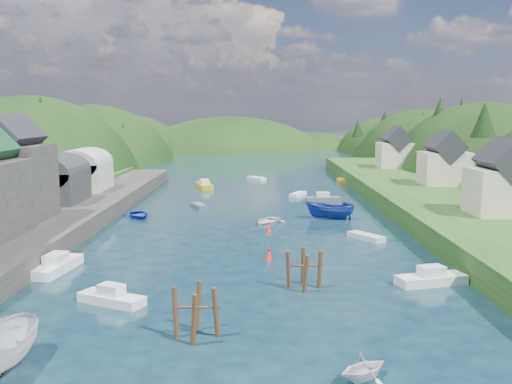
{
  "coord_description": "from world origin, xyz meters",
  "views": [
    {
      "loc": [
        0.2,
        -39.56,
        13.5
      ],
      "look_at": [
        0.0,
        28.0,
        4.0
      ],
      "focal_mm": 40.0,
      "sensor_mm": 36.0,
      "label": 1
    }
  ],
  "objects_px": {
    "channel_buoy_far": "(269,227)",
    "piling_cluster_near": "(196,317)",
    "channel_buoy_near": "(269,254)",
    "piling_cluster_far": "(304,273)"
  },
  "relations": [
    {
      "from": "channel_buoy_near",
      "to": "channel_buoy_far",
      "type": "height_order",
      "value": "same"
    },
    {
      "from": "channel_buoy_near",
      "to": "piling_cluster_near",
      "type": "bearing_deg",
      "value": -104.34
    },
    {
      "from": "channel_buoy_near",
      "to": "channel_buoy_far",
      "type": "bearing_deg",
      "value": 88.98
    },
    {
      "from": "channel_buoy_far",
      "to": "channel_buoy_near",
      "type": "bearing_deg",
      "value": -91.02
    },
    {
      "from": "channel_buoy_near",
      "to": "channel_buoy_far",
      "type": "xyz_separation_m",
      "value": [
        0.22,
        12.35,
        0.0
      ]
    },
    {
      "from": "piling_cluster_far",
      "to": "channel_buoy_near",
      "type": "height_order",
      "value": "piling_cluster_far"
    },
    {
      "from": "channel_buoy_far",
      "to": "piling_cluster_near",
      "type": "bearing_deg",
      "value": -99.11
    },
    {
      "from": "piling_cluster_far",
      "to": "channel_buoy_near",
      "type": "distance_m",
      "value": 9.05
    },
    {
      "from": "piling_cluster_far",
      "to": "channel_buoy_far",
      "type": "relative_size",
      "value": 3.2
    },
    {
      "from": "piling_cluster_far",
      "to": "piling_cluster_near",
      "type": "bearing_deg",
      "value": -126.57
    }
  ]
}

